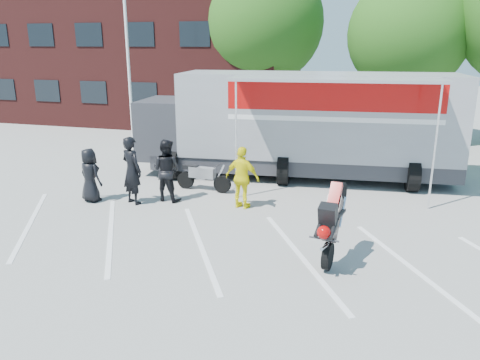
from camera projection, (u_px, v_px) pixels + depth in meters
The scene contains 13 objects.
ground at pixel (175, 261), 10.17m from camera, with size 100.00×100.00×0.00m, color gray.
parking_bay_lines at pixel (192, 243), 11.09m from camera, with size 18.00×5.00×0.01m, color white.
office_building at pixel (144, 62), 28.48m from camera, with size 18.00×8.00×7.00m, color #4B1A18.
flagpole at pixel (132, 31), 19.66m from camera, with size 1.61×0.12×8.00m.
tree_left at pixel (264, 23), 23.88m from camera, with size 6.12×6.12×8.64m.
tree_mid at pixel (408, 35), 21.22m from camera, with size 5.44×5.44×7.68m.
transporter_truck at pixel (300, 176), 16.66m from camera, with size 11.32×5.46×3.60m, color gray, non-canonical shape.
parked_motorcycle at pixel (204, 190), 15.06m from camera, with size 0.63×1.90×0.99m, color #B1B0B5, non-canonical shape.
stunt_bike_rider at pixel (334, 258), 10.32m from camera, with size 0.77×1.63×1.92m, color black, non-canonical shape.
spectator_leather_a at pixel (90, 175), 13.83m from camera, with size 0.79×0.51×1.61m, color black.
spectator_leather_b at pixel (132, 170), 13.60m from camera, with size 0.73×0.48×2.00m, color black.
spectator_leather_c at pixel (166, 170), 13.88m from camera, with size 0.91×0.71×1.87m, color black.
spectator_hivis at pixel (242, 178), 13.24m from camera, with size 1.05×0.44×1.79m, color #FFF10D.
Camera 1 is at (4.00, -8.48, 4.55)m, focal length 35.00 mm.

